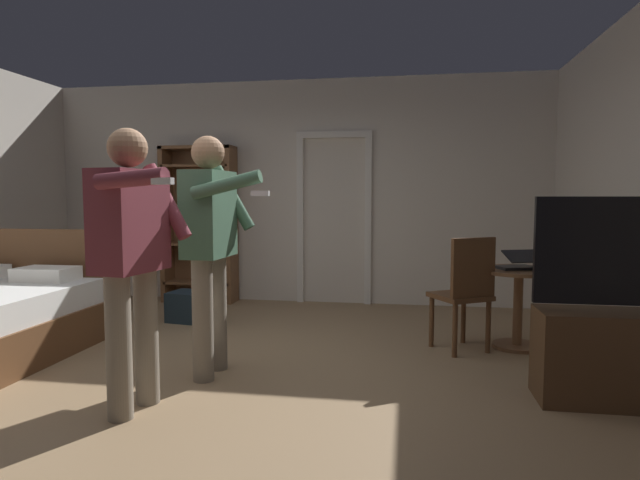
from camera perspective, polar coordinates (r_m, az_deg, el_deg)
ground_plane at (r=4.08m, az=-12.11°, el=-14.40°), size 6.88×6.88×0.00m
wall_back at (r=6.75m, az=-2.92°, el=5.16°), size 6.49×0.12×2.78m
doorway_frame at (r=6.58m, az=1.51°, el=3.74°), size 0.93×0.08×2.13m
bookshelf at (r=6.88m, az=-12.79°, el=2.24°), size 0.93×0.32×1.96m
tv_flatscreen at (r=3.95m, az=30.20°, el=-9.54°), size 1.18×0.40×1.33m
side_table at (r=4.97m, az=20.57°, el=-5.48°), size 0.70×0.70×0.70m
laptop at (r=4.89m, az=20.58°, el=-2.38°), size 0.41×0.41×0.17m
bottle_on_table at (r=4.88m, az=22.47°, el=-1.73°), size 0.06×0.06×0.27m
wooden_chair at (r=4.68m, az=15.40°, el=-5.12°), size 0.58×0.58×0.99m
person_blue_shirt at (r=3.41m, az=-19.61°, el=-0.79°), size 0.61×0.69×1.74m
person_striped_shirt at (r=3.96m, az=-11.74°, el=0.40°), size 0.68×0.64×1.77m
suitcase_dark at (r=5.86m, az=-13.68°, el=-6.96°), size 0.49×0.41×0.32m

